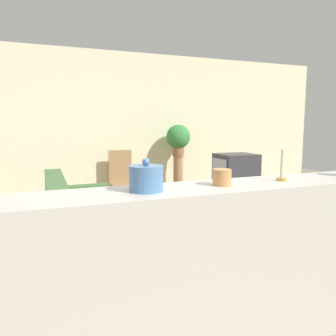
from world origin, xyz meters
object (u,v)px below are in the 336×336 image
object	(u,v)px
potted_plant	(178,138)
decorative_bowl	(146,178)
couch	(84,228)
television	(236,173)
wooden_chair	(122,177)

from	to	relation	value
potted_plant	decorative_bowl	bearing A→B (deg)	-115.53
couch	television	size ratio (longest dim) A/B	3.32
wooden_chair	potted_plant	world-z (taller)	potted_plant
potted_plant	couch	bearing A→B (deg)	-135.92
wooden_chair	decorative_bowl	size ratio (longest dim) A/B	5.14
television	wooden_chair	bearing A→B (deg)	141.10
potted_plant	decorative_bowl	distance (m)	4.12
couch	decorative_bowl	xyz separation A→B (m)	(0.15, -1.85, 0.83)
couch	decorative_bowl	distance (m)	2.04
couch	television	distance (m)	2.47
wooden_chair	potted_plant	distance (m)	1.24
television	potted_plant	xyz separation A→B (m)	(-0.43, 1.23, 0.49)
couch	television	bearing A→B (deg)	15.06
television	potted_plant	world-z (taller)	potted_plant
wooden_chair	decorative_bowl	xyz separation A→B (m)	(-0.72, -3.69, 0.60)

